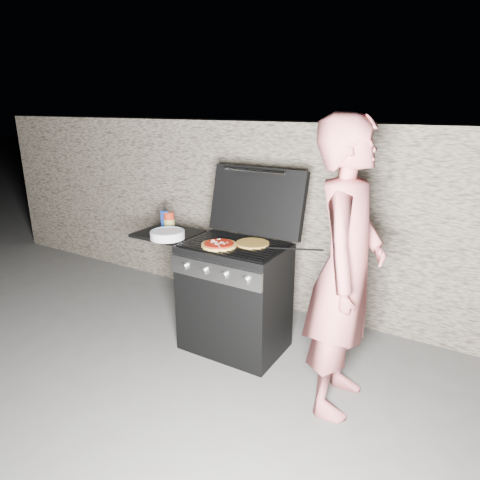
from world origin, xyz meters
The scene contains 10 objects.
ground centered at (0.00, 0.00, 0.00)m, with size 50.00×50.00×0.00m, color #5A5A5A.
stone_wall centered at (0.00, 1.05, 0.90)m, with size 8.00×0.35×1.80m, color gray.
gas_grill centered at (-0.25, 0.00, 0.46)m, with size 1.34×0.79×0.91m, color black, non-canonical shape.
pizza_topped centered at (-0.07, -0.11, 0.93)m, with size 0.27×0.27×0.03m, color #E29C4D, non-canonical shape.
pizza_plain centered at (0.13, 0.06, 0.92)m, with size 0.26×0.26×0.01m, color gold.
sauce_jar centered at (-0.75, 0.12, 0.97)m, with size 0.09×0.09×0.14m, color #9E2814.
blue_carton centered at (-0.80, 0.11, 0.98)m, with size 0.07×0.04×0.15m, color blue.
plate_stack centered at (-0.56, -0.14, 0.93)m, with size 0.28×0.28×0.06m, color silver.
person centered at (0.95, -0.22, 0.96)m, with size 0.70×0.46×1.91m, color #B15857.
tongs centered at (0.50, 0.00, 0.96)m, with size 0.01×0.01×0.49m, color black.
Camera 1 is at (1.66, -2.70, 1.95)m, focal length 32.00 mm.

